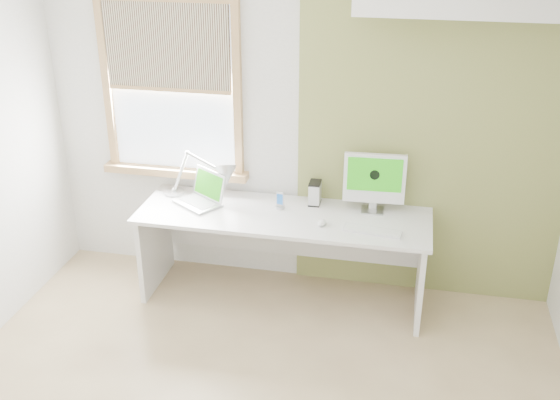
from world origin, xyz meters
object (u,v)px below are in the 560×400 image
(desk, at_px, (285,233))
(external_drive, at_px, (315,193))
(laptop, at_px, (202,195))
(desk_lamp, at_px, (216,177))
(imac, at_px, (374,179))

(desk, distance_m, external_drive, 0.39)
(desk, distance_m, laptop, 0.70)
(desk_lamp, xyz_separation_m, laptop, (-0.10, -0.06, -0.14))
(desk, bearing_deg, desk_lamp, 171.85)
(desk_lamp, relative_size, external_drive, 3.64)
(laptop, bearing_deg, external_drive, 10.45)
(external_drive, xyz_separation_m, imac, (0.45, -0.03, 0.16))
(laptop, relative_size, external_drive, 2.43)
(desk_lamp, height_order, laptop, desk_lamp)
(desk_lamp, bearing_deg, imac, 3.17)
(external_drive, bearing_deg, imac, -3.38)
(external_drive, distance_m, imac, 0.48)
(laptop, bearing_deg, imac, 5.76)
(desk, relative_size, imac, 4.76)
(desk_lamp, height_order, imac, imac)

